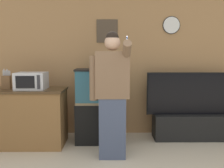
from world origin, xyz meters
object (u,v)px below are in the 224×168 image
at_px(microwave, 31,81).
at_px(knife_block, 6,82).
at_px(tv_on_stand, 191,119).
at_px(person_standing, 112,94).
at_px(aquarium_on_stand, 100,106).
at_px(counter_island, 27,117).

xyz_separation_m(microwave, knife_block, (-0.41, 0.03, -0.02)).
relative_size(tv_on_stand, person_standing, 0.87).
xyz_separation_m(aquarium_on_stand, person_standing, (0.19, -0.69, 0.32)).
bearing_deg(aquarium_on_stand, person_standing, -74.57).
bearing_deg(knife_block, counter_island, -1.98).
relative_size(knife_block, person_standing, 0.18).
bearing_deg(person_standing, microwave, 158.42).
bearing_deg(knife_block, person_standing, -17.53).
distance_m(counter_island, person_standing, 1.57).
xyz_separation_m(counter_island, person_standing, (1.40, -0.53, 0.47)).
bearing_deg(counter_island, person_standing, -20.66).
relative_size(microwave, aquarium_on_stand, 0.37).
bearing_deg(counter_island, aquarium_on_stand, 7.56).
distance_m(microwave, tv_on_stand, 2.81).
distance_m(microwave, person_standing, 1.40).
relative_size(aquarium_on_stand, person_standing, 0.69).
bearing_deg(microwave, tv_on_stand, 6.34).
height_order(knife_block, tv_on_stand, knife_block).
bearing_deg(tv_on_stand, aquarium_on_stand, -175.63).
relative_size(microwave, person_standing, 0.26).
distance_m(tv_on_stand, person_standing, 1.73).
bearing_deg(person_standing, knife_block, 162.47).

